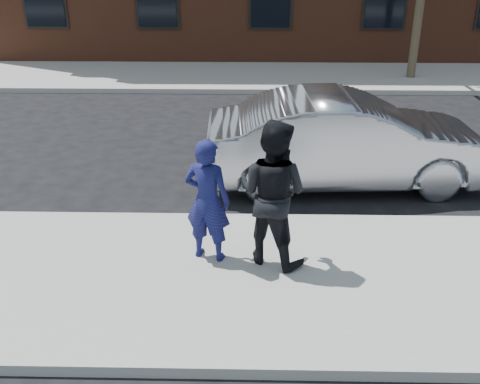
{
  "coord_description": "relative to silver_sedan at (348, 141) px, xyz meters",
  "views": [
    {
      "loc": [
        -0.5,
        -6.63,
        4.47
      ],
      "look_at": [
        -0.65,
        0.4,
        1.12
      ],
      "focal_mm": 42.0,
      "sensor_mm": 36.0,
      "label": 1
    }
  ],
  "objects": [
    {
      "name": "silver_sedan",
      "position": [
        0.0,
        0.0,
        0.0
      ],
      "size": [
        5.31,
        2.1,
        1.72
      ],
      "primitive_type": "imported",
      "rotation": [
        0.0,
        0.0,
        1.63
      ],
      "color": "#999BA3",
      "rests_on": "ground"
    },
    {
      "name": "ground",
      "position": [
        -1.28,
        -3.2,
        -0.86
      ],
      "size": [
        100.0,
        100.0,
        0.0
      ],
      "primitive_type": "plane",
      "color": "black",
      "rests_on": "ground"
    },
    {
      "name": "far_curb",
      "position": [
        -1.28,
        6.25,
        -0.78
      ],
      "size": [
        50.0,
        0.1,
        0.15
      ],
      "primitive_type": "cube",
      "color": "#999691",
      "rests_on": "ground"
    },
    {
      "name": "man_hoodie",
      "position": [
        -2.38,
        -2.93,
        0.19
      ],
      "size": [
        0.75,
        0.61,
        1.8
      ],
      "rotation": [
        0.0,
        0.0,
        2.84
      ],
      "color": "navy",
      "rests_on": "near_sidewalk"
    },
    {
      "name": "near_curb",
      "position": [
        -1.28,
        -1.65,
        -0.78
      ],
      "size": [
        50.0,
        0.1,
        0.15
      ],
      "primitive_type": "cube",
      "color": "#999691",
      "rests_on": "ground"
    },
    {
      "name": "far_sidewalk",
      "position": [
        -1.28,
        8.05,
        -0.78
      ],
      "size": [
        50.0,
        3.5,
        0.15
      ],
      "primitive_type": "cube",
      "color": "gray",
      "rests_on": "ground"
    },
    {
      "name": "man_peacoat",
      "position": [
        -1.49,
        -2.97,
        0.33
      ],
      "size": [
        1.27,
        1.18,
        2.08
      ],
      "rotation": [
        0.0,
        0.0,
        2.63
      ],
      "color": "black",
      "rests_on": "near_sidewalk"
    },
    {
      "name": "near_sidewalk",
      "position": [
        -1.28,
        -3.45,
        -0.78
      ],
      "size": [
        50.0,
        3.5,
        0.15
      ],
      "primitive_type": "cube",
      "color": "gray",
      "rests_on": "ground"
    }
  ]
}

